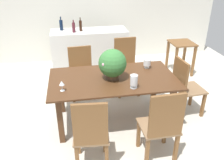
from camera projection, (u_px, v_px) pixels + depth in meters
name	position (u px, v px, depth m)	size (l,w,h in m)	color
ground_plane	(110.00, 111.00, 4.15)	(7.04, 7.04, 0.00)	beige
back_wall	(92.00, 8.00, 5.85)	(6.40, 0.10, 2.60)	silver
dining_table	(113.00, 84.00, 3.63)	(1.91, 1.06, 0.76)	#4C2D19
chair_far_right	(126.00, 63.00, 4.58)	(0.47, 0.47, 1.06)	brown
chair_foot_end	(184.00, 85.00, 3.86)	(0.47, 0.47, 0.98)	brown
chair_near_left	(91.00, 133.00, 2.76)	(0.46, 0.46, 1.01)	brown
chair_near_right	(162.00, 124.00, 2.89)	(0.47, 0.44, 1.03)	brown
chair_far_left	(81.00, 69.00, 4.45)	(0.50, 0.44, 0.94)	brown
flower_centerpiece	(112.00, 64.00, 3.45)	(0.41, 0.41, 0.46)	#4C3828
crystal_vase_left	(147.00, 63.00, 3.87)	(0.12, 0.12, 0.15)	silver
crystal_vase_center_near	(134.00, 81.00, 3.25)	(0.11, 0.11, 0.19)	silver
wine_glass	(62.00, 83.00, 3.18)	(0.07, 0.07, 0.15)	silver
kitchen_counter	(90.00, 51.00, 5.45)	(1.68, 0.61, 0.97)	silver
wine_bottle_green	(61.00, 25.00, 5.19)	(0.07, 0.07, 0.29)	#0F1E38
wine_bottle_clear	(81.00, 26.00, 5.13)	(0.06, 0.06, 0.29)	black
wine_bottle_dark	(74.00, 27.00, 5.04)	(0.06, 0.06, 0.26)	#511E28
side_table	(181.00, 51.00, 5.32)	(0.50, 0.54, 0.73)	brown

